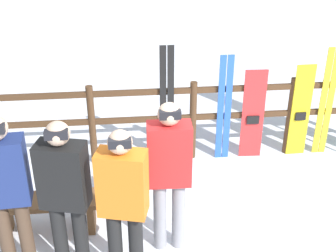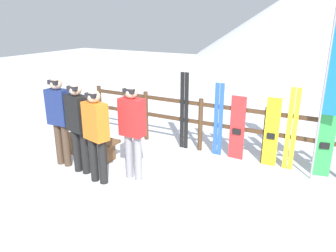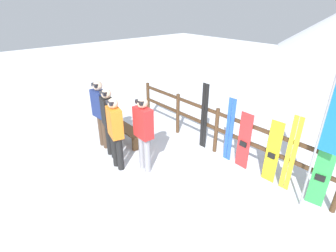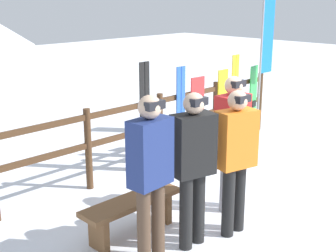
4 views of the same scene
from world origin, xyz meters
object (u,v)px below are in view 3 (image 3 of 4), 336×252
object	(u,v)px
snowboard_yellow	(273,152)
ski_pair_black	(204,117)
person_black	(109,119)
ski_pair_blue	(230,130)
person_navy	(100,110)
ski_pair_yellow	(291,154)
person_red	(143,130)
person_orange	(115,129)
bench	(127,132)
snowboard_red	(244,141)
snowboard_green	(322,174)
rental_flag	(335,112)

from	to	relation	value
snowboard_yellow	ski_pair_black	bearing A→B (deg)	179.90
person_black	ski_pair_blue	world-z (taller)	person_black
person_navy	ski_pair_yellow	distance (m)	4.51
person_red	snowboard_yellow	world-z (taller)	person_red
person_red	ski_pair_yellow	size ratio (longest dim) A/B	1.07
ski_pair_black	person_black	bearing A→B (deg)	-119.85
ski_pair_blue	person_orange	bearing A→B (deg)	-123.02
bench	ski_pair_blue	size ratio (longest dim) A/B	0.81
person_navy	snowboard_red	xyz separation A→B (m)	(2.98, 1.99, -0.38)
ski_pair_blue	ski_pair_yellow	size ratio (longest dim) A/B	0.96
ski_pair_black	snowboard_red	xyz separation A→B (m)	(1.23, -0.00, -0.20)
snowboard_green	rental_flag	world-z (taller)	rental_flag
person_black	ski_pair_blue	size ratio (longest dim) A/B	1.10
snowboard_red	snowboard_yellow	world-z (taller)	snowboard_yellow
bench	ski_pair_black	bearing A→B (deg)	43.06
person_navy	person_red	xyz separation A→B (m)	(1.59, 0.19, -0.02)
person_red	snowboard_red	distance (m)	2.29
person_orange	snowboard_red	distance (m)	2.91
rental_flag	person_red	bearing A→B (deg)	-152.73
snowboard_red	rental_flag	size ratio (longest dim) A/B	0.43
bench	snowboard_yellow	bearing A→B (deg)	22.23
ski_pair_yellow	rental_flag	size ratio (longest dim) A/B	0.52
ski_pair_black	ski_pair_blue	xyz separation A→B (m)	(0.81, 0.00, -0.08)
person_red	ski_pair_blue	world-z (taller)	person_red
ski_pair_black	ski_pair_yellow	size ratio (longest dim) A/B	1.06
snowboard_green	person_black	bearing A→B (deg)	-153.25
person_red	ski_pair_blue	size ratio (longest dim) A/B	1.11
person_navy	person_red	distance (m)	1.61
person_red	snowboard_red	xyz separation A→B (m)	(1.38, 1.79, -0.35)
ski_pair_yellow	person_navy	bearing A→B (deg)	-153.76
person_navy	snowboard_green	bearing A→B (deg)	23.14
person_orange	ski_pair_blue	world-z (taller)	person_orange
snowboard_red	ski_pair_yellow	size ratio (longest dim) A/B	0.83
person_black	snowboard_yellow	world-z (taller)	person_black
snowboard_yellow	rental_flag	world-z (taller)	rental_flag
person_red	snowboard_green	world-z (taller)	person_red
person_orange	ski_pair_blue	bearing A→B (deg)	56.98
ski_pair_blue	rental_flag	distance (m)	2.40
person_red	rental_flag	distance (m)	3.55
person_black	ski_pair_yellow	world-z (taller)	person_black
person_navy	person_red	world-z (taller)	person_navy
ski_pair_blue	snowboard_red	xyz separation A→B (m)	(0.42, -0.00, -0.12)
bench	rental_flag	world-z (taller)	rental_flag
bench	person_orange	size ratio (longest dim) A/B	0.75
person_orange	snowboard_yellow	size ratio (longest dim) A/B	1.22
person_navy	person_black	world-z (taller)	person_navy
snowboard_red	person_navy	bearing A→B (deg)	-146.27
bench	person_orange	xyz separation A→B (m)	(0.88, -0.81, 0.67)
person_red	snowboard_green	xyz separation A→B (m)	(3.06, 1.79, -0.35)
snowboard_green	person_navy	bearing A→B (deg)	-156.86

